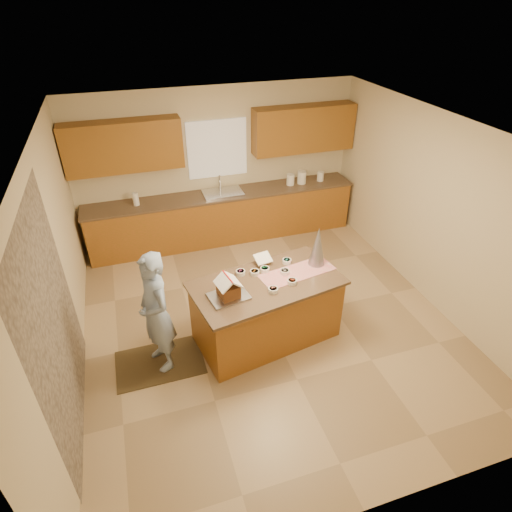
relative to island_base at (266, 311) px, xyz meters
name	(u,v)px	position (x,y,z in m)	size (l,w,h in m)	color
floor	(267,320)	(0.12, 0.30, -0.44)	(5.50, 5.50, 0.00)	tan
ceiling	(270,134)	(0.12, 0.30, 2.26)	(5.50, 5.50, 0.00)	silver
wall_back	(218,165)	(0.12, 3.05, 0.91)	(5.50, 5.50, 0.00)	beige
wall_front	(389,419)	(0.12, -2.45, 0.91)	(5.50, 5.50, 0.00)	beige
wall_left	(57,275)	(-2.38, 0.30, 0.91)	(5.50, 5.50, 0.00)	beige
wall_right	(435,212)	(2.62, 0.30, 0.91)	(5.50, 5.50, 0.00)	beige
stone_accent	(56,328)	(-2.36, -0.50, 0.81)	(2.50, 2.50, 0.00)	gray
window_curtain	(217,149)	(0.12, 3.02, 1.21)	(1.05, 0.03, 1.00)	white
back_counter_base	(224,217)	(0.12, 2.75, 0.00)	(4.80, 0.60, 0.88)	#994D1F
back_counter_top	(223,195)	(0.12, 2.75, 0.46)	(4.85, 0.63, 0.04)	brown
upper_cabinet_left	(123,146)	(-1.43, 2.87, 1.46)	(1.85, 0.35, 0.80)	brown
upper_cabinet_right	(304,129)	(1.67, 2.87, 1.46)	(1.85, 0.35, 0.80)	brown
sink	(223,195)	(0.12, 2.75, 0.45)	(0.70, 0.45, 0.12)	silver
faucet	(220,182)	(0.12, 2.93, 0.62)	(0.03, 0.03, 0.28)	silver
island_base	(266,311)	(0.00, 0.00, 0.00)	(1.80, 0.90, 0.88)	#994D1F
island_top	(267,283)	(0.00, 0.00, 0.46)	(1.89, 0.98, 0.04)	brown
table_runner	(297,272)	(0.44, 0.08, 0.48)	(1.00, 0.36, 0.01)	red
baking_tray	(229,296)	(-0.53, -0.15, 0.49)	(0.46, 0.34, 0.03)	silver
cookbook	(263,258)	(0.08, 0.40, 0.57)	(0.22, 0.02, 0.18)	white
tinsel_tree	(318,246)	(0.76, 0.19, 0.76)	(0.22, 0.22, 0.55)	silver
rug	(160,362)	(-1.45, -0.05, -0.44)	(1.09, 0.71, 0.01)	black
boy	(156,313)	(-1.40, -0.05, 0.37)	(0.59, 0.38, 1.61)	#8EA3C9
canister_a	(290,180)	(1.41, 2.75, 0.58)	(0.14, 0.14, 0.20)	white
canister_b	(302,177)	(1.64, 2.75, 0.60)	(0.16, 0.16, 0.24)	white
canister_c	(320,176)	(2.02, 2.75, 0.57)	(0.13, 0.13, 0.18)	white
paper_towel	(136,199)	(-1.38, 2.75, 0.59)	(0.10, 0.10, 0.22)	white
gingerbread_house	(228,288)	(-0.53, -0.15, 0.61)	(0.32, 0.32, 0.28)	brown
candy_bowls	(271,274)	(0.09, 0.11, 0.51)	(0.78, 0.66, 0.06)	white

